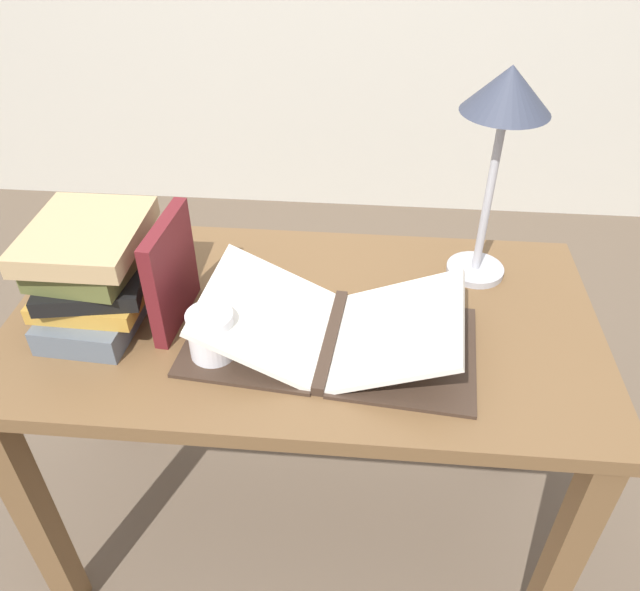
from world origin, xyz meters
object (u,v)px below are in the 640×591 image
(reading_lamp, at_px, (504,112))
(open_book, at_px, (331,330))
(book_stack_tall, at_px, (95,272))
(book_standing_upright, at_px, (171,273))
(coffee_mug, at_px, (212,336))

(reading_lamp, bearing_deg, open_book, -139.30)
(book_stack_tall, bearing_deg, book_standing_upright, -0.75)
(open_book, height_order, reading_lamp, reading_lamp)
(open_book, height_order, book_standing_upright, book_standing_upright)
(book_stack_tall, xyz_separation_m, reading_lamp, (0.79, 0.21, 0.28))
(reading_lamp, height_order, coffee_mug, reading_lamp)
(book_standing_upright, relative_size, reading_lamp, 0.49)
(coffee_mug, bearing_deg, book_standing_upright, 132.74)
(coffee_mug, bearing_deg, reading_lamp, 31.43)
(open_book, relative_size, coffee_mug, 5.18)
(open_book, xyz_separation_m, coffee_mug, (-0.22, -0.06, 0.02))
(book_stack_tall, distance_m, reading_lamp, 0.86)
(book_stack_tall, bearing_deg, coffee_mug, -23.37)
(reading_lamp, bearing_deg, coffee_mug, -148.57)
(book_stack_tall, distance_m, book_standing_upright, 0.16)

